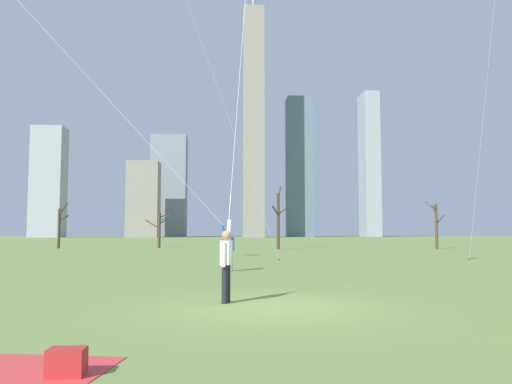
{
  "coord_description": "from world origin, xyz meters",
  "views": [
    {
      "loc": [
        -1.08,
        -10.99,
        1.59
      ],
      "look_at": [
        0.0,
        6.0,
        2.91
      ],
      "focal_mm": 36.01,
      "sensor_mm": 36.0,
      "label": 1
    }
  ],
  "objects_px": {
    "kite_flyer_midfield_center_white": "(190,203)",
    "bare_tree_right_of_center": "(60,225)",
    "bare_tree_center": "(159,228)",
    "bare_tree_left_of_center": "(436,224)",
    "kite_flyer_midfield_right_yellow": "(234,152)",
    "bare_tree_far_right_edge": "(278,218)",
    "picnic_spot": "(50,365)"
  },
  "relations": [
    {
      "from": "kite_flyer_midfield_center_white",
      "to": "bare_tree_right_of_center",
      "type": "relative_size",
      "value": 3.11
    },
    {
      "from": "bare_tree_center",
      "to": "bare_tree_right_of_center",
      "type": "height_order",
      "value": "bare_tree_right_of_center"
    },
    {
      "from": "bare_tree_left_of_center",
      "to": "bare_tree_center",
      "type": "bearing_deg",
      "value": 170.65
    },
    {
      "from": "kite_flyer_midfield_right_yellow",
      "to": "bare_tree_left_of_center",
      "type": "distance_m",
      "value": 39.79
    },
    {
      "from": "bare_tree_far_right_edge",
      "to": "bare_tree_left_of_center",
      "type": "distance_m",
      "value": 14.86
    },
    {
      "from": "bare_tree_far_right_edge",
      "to": "bare_tree_left_of_center",
      "type": "relative_size",
      "value": 1.32
    },
    {
      "from": "bare_tree_far_right_edge",
      "to": "bare_tree_center",
      "type": "distance_m",
      "value": 12.12
    },
    {
      "from": "bare_tree_left_of_center",
      "to": "bare_tree_center",
      "type": "height_order",
      "value": "bare_tree_left_of_center"
    },
    {
      "from": "picnic_spot",
      "to": "bare_tree_center",
      "type": "bearing_deg",
      "value": 95.55
    },
    {
      "from": "bare_tree_left_of_center",
      "to": "bare_tree_center",
      "type": "distance_m",
      "value": 26.63
    },
    {
      "from": "bare_tree_left_of_center",
      "to": "kite_flyer_midfield_center_white",
      "type": "bearing_deg",
      "value": -129.61
    },
    {
      "from": "kite_flyer_midfield_right_yellow",
      "to": "kite_flyer_midfield_center_white",
      "type": "height_order",
      "value": "kite_flyer_midfield_right_yellow"
    },
    {
      "from": "kite_flyer_midfield_center_white",
      "to": "bare_tree_far_right_edge",
      "type": "height_order",
      "value": "kite_flyer_midfield_center_white"
    },
    {
      "from": "kite_flyer_midfield_right_yellow",
      "to": "picnic_spot",
      "type": "height_order",
      "value": "kite_flyer_midfield_right_yellow"
    },
    {
      "from": "kite_flyer_midfield_right_yellow",
      "to": "bare_tree_center",
      "type": "distance_m",
      "value": 39.47
    },
    {
      "from": "bare_tree_far_right_edge",
      "to": "kite_flyer_midfield_right_yellow",
      "type": "bearing_deg",
      "value": -97.87
    },
    {
      "from": "kite_flyer_midfield_right_yellow",
      "to": "bare_tree_center",
      "type": "bearing_deg",
      "value": 99.62
    },
    {
      "from": "kite_flyer_midfield_right_yellow",
      "to": "bare_tree_right_of_center",
      "type": "relative_size",
      "value": 3.51
    },
    {
      "from": "kite_flyer_midfield_center_white",
      "to": "bare_tree_far_right_edge",
      "type": "bearing_deg",
      "value": 76.1
    },
    {
      "from": "picnic_spot",
      "to": "bare_tree_far_right_edge",
      "type": "height_order",
      "value": "bare_tree_far_right_edge"
    },
    {
      "from": "kite_flyer_midfield_right_yellow",
      "to": "kite_flyer_midfield_center_white",
      "type": "distance_m",
      "value": 8.99
    },
    {
      "from": "kite_flyer_midfield_right_yellow",
      "to": "bare_tree_right_of_center",
      "type": "bearing_deg",
      "value": 112.77
    },
    {
      "from": "bare_tree_left_of_center",
      "to": "bare_tree_right_of_center",
      "type": "distance_m",
      "value": 35.89
    },
    {
      "from": "picnic_spot",
      "to": "kite_flyer_midfield_center_white",
      "type": "bearing_deg",
      "value": 87.94
    },
    {
      "from": "bare_tree_center",
      "to": "bare_tree_far_right_edge",
      "type": "bearing_deg",
      "value": -18.96
    },
    {
      "from": "kite_flyer_midfield_right_yellow",
      "to": "bare_tree_center",
      "type": "height_order",
      "value": "kite_flyer_midfield_right_yellow"
    },
    {
      "from": "kite_flyer_midfield_center_white",
      "to": "bare_tree_far_right_edge",
      "type": "distance_m",
      "value": 26.95
    },
    {
      "from": "picnic_spot",
      "to": "bare_tree_right_of_center",
      "type": "height_order",
      "value": "bare_tree_right_of_center"
    },
    {
      "from": "bare_tree_center",
      "to": "kite_flyer_midfield_right_yellow",
      "type": "bearing_deg",
      "value": -80.38
    },
    {
      "from": "picnic_spot",
      "to": "bare_tree_left_of_center",
      "type": "relative_size",
      "value": 0.44
    },
    {
      "from": "picnic_spot",
      "to": "bare_tree_far_right_edge",
      "type": "xyz_separation_m",
      "value": [
        7.02,
        41.42,
        2.81
      ]
    },
    {
      "from": "bare_tree_far_right_edge",
      "to": "bare_tree_center",
      "type": "relative_size",
      "value": 1.71
    }
  ]
}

